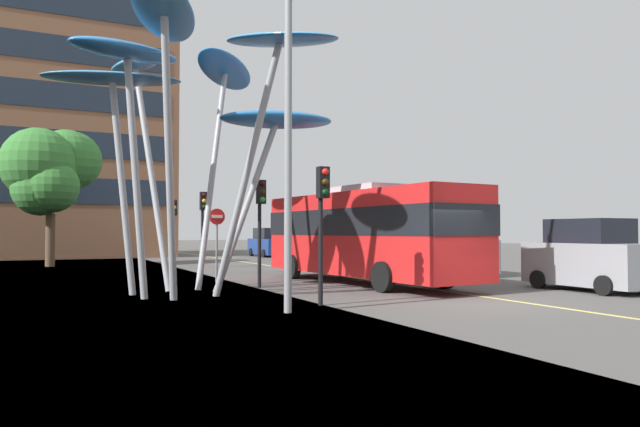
# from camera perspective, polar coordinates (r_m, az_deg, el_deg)

# --- Properties ---
(ground) EXTENTS (120.00, 240.00, 0.10)m
(ground) POSITION_cam_1_polar(r_m,az_deg,el_deg) (15.52, 13.14, -8.88)
(ground) COLOR #54514F
(red_bus) EXTENTS (3.33, 10.68, 3.52)m
(red_bus) POSITION_cam_1_polar(r_m,az_deg,el_deg) (21.32, 4.34, -1.67)
(red_bus) COLOR red
(red_bus) RESTS_ON ground
(leaf_sculpture) EXTENTS (9.03, 9.86, 8.31)m
(leaf_sculpture) POSITION_cam_1_polar(r_m,az_deg,el_deg) (18.61, -12.47, 12.19)
(leaf_sculpture) COLOR #9EA0A5
(leaf_sculpture) RESTS_ON ground
(traffic_light_kerb_near) EXTENTS (0.28, 0.42, 3.53)m
(traffic_light_kerb_near) POSITION_cam_1_polar(r_m,az_deg,el_deg) (14.89, 0.23, 0.85)
(traffic_light_kerb_near) COLOR black
(traffic_light_kerb_near) RESTS_ON ground
(traffic_light_kerb_far) EXTENTS (0.28, 0.42, 3.61)m
(traffic_light_kerb_far) POSITION_cam_1_polar(r_m,az_deg,el_deg) (19.68, -5.81, 0.37)
(traffic_light_kerb_far) COLOR black
(traffic_light_kerb_far) RESTS_ON ground
(traffic_light_island_mid) EXTENTS (0.28, 0.42, 3.62)m
(traffic_light_island_mid) POSITION_cam_1_polar(r_m,az_deg,el_deg) (26.08, -11.33, -0.12)
(traffic_light_island_mid) COLOR black
(traffic_light_island_mid) RESTS_ON ground
(traffic_light_opposite) EXTENTS (0.28, 0.42, 3.51)m
(traffic_light_opposite) POSITION_cam_1_polar(r_m,az_deg,el_deg) (30.70, -14.06, -0.50)
(traffic_light_opposite) COLOR black
(traffic_light_opposite) RESTS_ON ground
(car_parked_near) EXTENTS (2.02, 4.04, 2.29)m
(car_parked_near) POSITION_cam_1_polar(r_m,az_deg,el_deg) (20.64, 24.76, -3.87)
(car_parked_near) COLOR gray
(car_parked_near) RESTS_ON ground
(car_parked_mid) EXTENTS (1.95, 4.27, 2.32)m
(car_parked_mid) POSITION_cam_1_polar(r_m,az_deg,el_deg) (25.94, 12.58, -3.51)
(car_parked_mid) COLOR gray
(car_parked_mid) RESTS_ON ground
(car_parked_far) EXTENTS (1.99, 3.94, 2.15)m
(car_parked_far) POSITION_cam_1_polar(r_m,az_deg,el_deg) (31.73, 4.19, -3.36)
(car_parked_far) COLOR silver
(car_parked_far) RESTS_ON ground
(car_side_street) EXTENTS (2.08, 4.08, 2.21)m
(car_side_street) POSITION_cam_1_polar(r_m,az_deg,el_deg) (37.57, -1.32, -3.08)
(car_side_street) COLOR navy
(car_side_street) RESTS_ON ground
(car_far_side) EXTENTS (1.96, 4.59, 2.17)m
(car_far_side) POSITION_cam_1_polar(r_m,az_deg,el_deg) (44.58, -5.04, -2.91)
(car_far_side) COLOR navy
(car_far_side) RESTS_ON ground
(street_lamp) EXTENTS (1.64, 0.44, 8.86)m
(street_lamp) POSITION_cam_1_polar(r_m,az_deg,el_deg) (14.25, -1.88, 13.08)
(street_lamp) COLOR gray
(street_lamp) RESTS_ON ground
(tree_pavement_near) EXTENTS (5.33, 4.86, 7.63)m
(tree_pavement_near) POSITION_cam_1_polar(r_m,az_deg,el_deg) (35.25, -24.57, 3.99)
(tree_pavement_near) COLOR brown
(tree_pavement_near) RESTS_ON ground
(no_entry_sign) EXTENTS (0.60, 0.12, 2.75)m
(no_entry_sign) POSITION_cam_1_polar(r_m,az_deg,el_deg) (22.12, -10.02, -1.92)
(no_entry_sign) COLOR gray
(no_entry_sign) RESTS_ON ground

